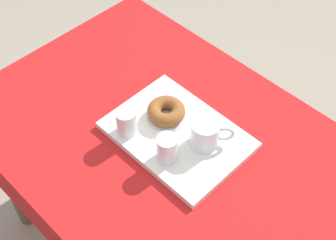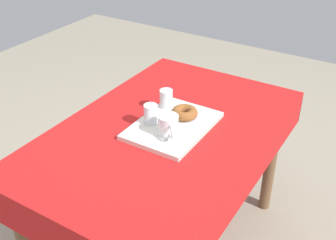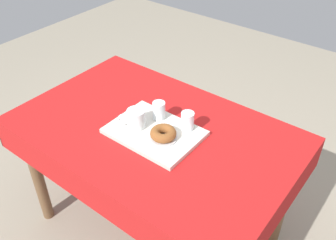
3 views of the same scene
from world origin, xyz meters
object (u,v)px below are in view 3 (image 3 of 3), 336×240
object	(u,v)px
dining_table	(154,145)
tea_mug_left	(136,119)
sugar_donut_left	(163,133)
water_glass_near	(159,111)
serving_tray	(155,132)
donut_plate_left	(163,138)
water_glass_far	(187,122)

from	to	relation	value
dining_table	tea_mug_left	world-z (taller)	tea_mug_left
tea_mug_left	sugar_donut_left	bearing A→B (deg)	3.54
water_glass_near	serving_tray	bearing A→B (deg)	-63.56
donut_plate_left	water_glass_near	bearing A→B (deg)	136.05
water_glass_near	water_glass_far	world-z (taller)	same
tea_mug_left	donut_plate_left	bearing A→B (deg)	3.54
water_glass_far	sugar_donut_left	world-z (taller)	water_glass_far
donut_plate_left	tea_mug_left	bearing A→B (deg)	-176.46
tea_mug_left	sugar_donut_left	world-z (taller)	tea_mug_left
serving_tray	water_glass_far	size ratio (longest dim) A/B	4.72
serving_tray	donut_plate_left	xyz separation A→B (m)	(0.07, -0.02, 0.01)
dining_table	water_glass_near	world-z (taller)	water_glass_near
serving_tray	tea_mug_left	xyz separation A→B (m)	(-0.09, -0.03, 0.05)
dining_table	tea_mug_left	xyz separation A→B (m)	(-0.06, -0.06, 0.17)
serving_tray	sugar_donut_left	distance (m)	0.08
serving_tray	water_glass_near	distance (m)	0.11
water_glass_far	serving_tray	bearing A→B (deg)	-137.13
tea_mug_left	serving_tray	bearing A→B (deg)	19.10
sugar_donut_left	water_glass_near	bearing A→B (deg)	136.05
water_glass_near	donut_plate_left	distance (m)	0.16
water_glass_near	donut_plate_left	world-z (taller)	water_glass_near
dining_table	serving_tray	world-z (taller)	serving_tray
donut_plate_left	sugar_donut_left	size ratio (longest dim) A/B	1.07
serving_tray	donut_plate_left	world-z (taller)	donut_plate_left
dining_table	sugar_donut_left	size ratio (longest dim) A/B	11.31
donut_plate_left	dining_table	bearing A→B (deg)	152.70
dining_table	water_glass_far	size ratio (longest dim) A/B	15.23
sugar_donut_left	donut_plate_left	bearing A→B (deg)	0.00
tea_mug_left	water_glass_far	distance (m)	0.24
serving_tray	water_glass_far	distance (m)	0.16
serving_tray	water_glass_near	size ratio (longest dim) A/B	4.72
dining_table	serving_tray	distance (m)	0.12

